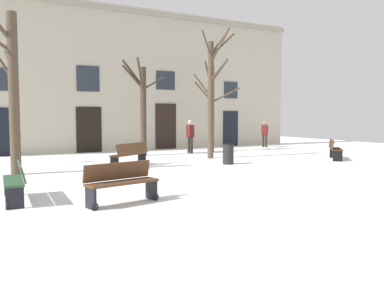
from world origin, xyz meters
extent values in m
plane|color=white|center=(0.00, 0.00, 0.00)|extent=(34.83, 34.83, 0.00)
cube|color=#BCB29E|center=(0.00, 9.16, 3.93)|extent=(21.77, 0.40, 7.85)
cube|color=#A09786|center=(0.00, 8.91, 7.60)|extent=(21.77, 0.30, 0.24)
cube|color=black|center=(-2.23, 8.94, 1.19)|extent=(1.32, 0.08, 2.39)
cube|color=#262D38|center=(-2.23, 8.94, 3.85)|extent=(1.19, 0.06, 1.33)
cube|color=black|center=(2.22, 8.94, 1.31)|extent=(1.29, 0.08, 2.61)
cube|color=#262D38|center=(2.22, 8.94, 3.94)|extent=(1.16, 0.06, 1.06)
cube|color=black|center=(6.74, 8.94, 1.11)|extent=(1.10, 0.08, 2.21)
cube|color=#262D38|center=(6.74, 8.94, 3.53)|extent=(0.99, 0.06, 1.03)
cylinder|color=#423326|center=(-0.36, 6.00, 2.12)|extent=(0.30, 0.30, 4.25)
cylinder|color=#423326|center=(0.18, 6.00, 3.50)|extent=(1.11, 0.09, 0.67)
cylinder|color=#423326|center=(-0.83, 6.10, 3.92)|extent=(1.05, 0.32, 1.31)
cylinder|color=#423326|center=(-0.85, 6.05, 3.75)|extent=(1.07, 0.21, 1.13)
cylinder|color=#423326|center=(-0.66, 5.57, 3.81)|extent=(0.74, 0.99, 1.58)
cylinder|color=#4C3D2D|center=(3.58, 6.14, 2.28)|extent=(0.30, 0.30, 4.56)
cylinder|color=#4C3D2D|center=(3.23, 5.88, 3.98)|extent=(0.81, 0.65, 1.49)
cylinder|color=#4C3D2D|center=(4.20, 5.74, 3.01)|extent=(1.33, 0.91, 0.83)
cylinder|color=#4C3D2D|center=(3.77, 6.58, 3.91)|extent=(0.51, 1.00, 0.97)
cylinder|color=#4C3D2D|center=(3.21, 6.38, 3.21)|extent=(0.85, 0.61, 1.08)
cylinder|color=#4C3D2D|center=(3.27, 6.54, 3.53)|extent=(0.74, 0.91, 1.29)
cylinder|color=#4C3D2D|center=(1.83, 3.37, 2.62)|extent=(0.27, 0.27, 5.23)
cylinder|color=#4C3D2D|center=(2.24, 3.36, 3.90)|extent=(0.89, 0.11, 1.07)
cylinder|color=#4C3D2D|center=(1.78, 2.63, 3.89)|extent=(0.20, 1.53, 0.82)
cylinder|color=#4C3D2D|center=(1.88, 2.76, 4.87)|extent=(0.17, 1.27, 1.26)
cylinder|color=#4C3D2D|center=(1.45, 3.10, 5.08)|extent=(0.85, 0.63, 1.03)
cylinder|color=#4C3D2D|center=(2.28, 3.29, 5.27)|extent=(0.99, 0.25, 1.32)
cylinder|color=#4C3D2D|center=(2.13, 3.57, 4.61)|extent=(0.71, 0.52, 1.28)
cylinder|color=#4C3D2D|center=(2.42, 3.34, 5.12)|extent=(1.26, 0.16, 1.18)
cylinder|color=#4C3D2D|center=(-6.41, 2.20, 2.64)|extent=(0.33, 0.33, 5.28)
cylinder|color=#4C3D2D|center=(-6.70, 2.28, 3.59)|extent=(0.67, 0.25, 1.05)
cylinder|color=#4C3D2D|center=(-6.40, 2.75, 4.63)|extent=(0.15, 1.18, 1.21)
cylinder|color=#4C3D2D|center=(-6.47, 2.88, 3.76)|extent=(0.23, 1.41, 0.93)
cylinder|color=black|center=(1.29, 1.14, 0.40)|extent=(0.44, 0.44, 0.79)
torus|color=black|center=(1.29, 1.14, 0.81)|extent=(0.46, 0.46, 0.04)
cube|color=#2D4C33|center=(-6.88, -2.28, 0.48)|extent=(0.49, 1.74, 0.05)
cube|color=#2D4C33|center=(-6.70, -2.29, 0.69)|extent=(0.21, 1.73, 0.35)
cube|color=black|center=(-6.84, -1.48, 0.24)|extent=(0.36, 0.08, 0.48)
torus|color=black|center=(-6.99, -1.47, 0.08)|extent=(0.04, 0.17, 0.17)
cube|color=black|center=(-6.93, -3.08, 0.24)|extent=(0.36, 0.08, 0.48)
torus|color=black|center=(-7.08, -3.07, 0.08)|extent=(0.04, 0.17, 0.17)
cube|color=#51331E|center=(-4.79, -3.71, 0.48)|extent=(1.70, 0.77, 0.05)
cube|color=#51331E|center=(-4.83, -3.51, 0.71)|extent=(1.64, 0.43, 0.39)
cube|color=black|center=(-5.54, -3.86, 0.24)|extent=(0.14, 0.41, 0.48)
torus|color=black|center=(-5.51, -4.04, 0.08)|extent=(0.17, 0.06, 0.17)
cube|color=black|center=(-4.04, -3.56, 0.24)|extent=(0.14, 0.41, 0.48)
torus|color=black|center=(-4.01, -3.73, 0.08)|extent=(0.17, 0.06, 0.17)
cube|color=#3D2819|center=(6.42, 0.26, 0.46)|extent=(1.43, 1.49, 0.05)
cube|color=#3D2819|center=(6.27, 0.39, 0.69)|extent=(1.18, 1.26, 0.37)
cube|color=black|center=(5.90, -0.30, 0.23)|extent=(0.32, 0.31, 0.46)
torus|color=black|center=(6.02, -0.41, 0.08)|extent=(0.14, 0.14, 0.17)
cube|color=black|center=(6.93, 0.81, 0.23)|extent=(0.32, 0.31, 0.46)
torus|color=black|center=(7.05, 0.70, 0.08)|extent=(0.14, 0.14, 0.17)
cube|color=#51331E|center=(-2.41, 2.45, 0.46)|extent=(1.73, 1.25, 0.05)
cube|color=#51331E|center=(-2.32, 2.29, 0.70)|extent=(1.59, 1.02, 0.40)
cube|color=black|center=(-1.70, 2.87, 0.23)|extent=(0.24, 0.34, 0.46)
torus|color=black|center=(-1.78, 3.00, 0.08)|extent=(0.16, 0.11, 0.17)
cube|color=black|center=(-3.12, 2.02, 0.23)|extent=(0.24, 0.34, 0.46)
torus|color=black|center=(-3.19, 2.16, 0.08)|extent=(0.16, 0.11, 0.17)
cylinder|color=#2D271E|center=(7.94, 7.18, 0.38)|extent=(0.14, 0.14, 0.77)
cylinder|color=#2D271E|center=(8.05, 7.03, 0.38)|extent=(0.14, 0.14, 0.77)
cube|color=#591919|center=(8.00, 7.10, 1.06)|extent=(0.41, 0.43, 0.59)
sphere|color=#9E755B|center=(8.00, 7.10, 1.49)|extent=(0.21, 0.21, 0.21)
cylinder|color=#2D271E|center=(2.19, 6.09, 0.41)|extent=(0.14, 0.14, 0.82)
cylinder|color=#2D271E|center=(2.27, 5.93, 0.41)|extent=(0.14, 0.14, 0.82)
cube|color=#591919|center=(2.23, 6.01, 1.14)|extent=(0.37, 0.44, 0.63)
sphere|color=beige|center=(2.23, 6.01, 1.60)|extent=(0.23, 0.23, 0.23)
camera|label=1|loc=(-7.70, -12.12, 1.97)|focal=37.61mm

